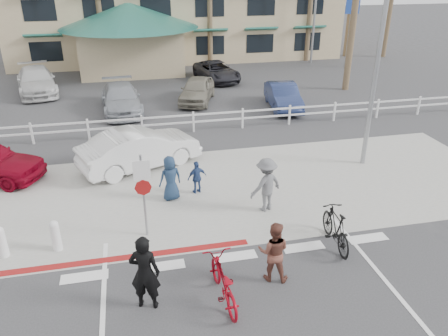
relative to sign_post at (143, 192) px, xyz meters
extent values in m
plane|color=#333335|center=(2.30, -2.20, -1.45)|extent=(140.00, 140.00, 0.00)
cube|color=#333335|center=(2.30, -4.20, -1.45)|extent=(12.00, 16.00, 0.01)
cube|color=gray|center=(2.30, 2.30, -1.44)|extent=(22.00, 7.00, 0.01)
cube|color=#333335|center=(2.30, 6.30, -1.45)|extent=(40.00, 5.00, 0.01)
cube|color=#333335|center=(2.30, 15.80, -1.45)|extent=(50.00, 16.00, 0.01)
cube|color=maroon|center=(-0.70, -1.00, -1.44)|extent=(7.00, 0.25, 0.02)
imported|color=maroon|center=(1.62, -3.16, -0.91)|extent=(0.86, 2.08, 1.07)
imported|color=black|center=(-0.16, -2.98, -0.48)|extent=(0.81, 0.65, 1.93)
imported|color=black|center=(5.20, -1.67, -0.87)|extent=(0.68, 1.96, 1.16)
imported|color=brown|center=(3.02, -2.67, -0.63)|extent=(0.97, 0.87, 1.64)
imported|color=#5D5E61|center=(3.87, 0.66, -0.54)|extent=(1.34, 1.08, 1.81)
imported|color=navy|center=(1.89, 2.28, -0.85)|extent=(0.75, 0.47, 1.20)
imported|color=#192D48|center=(0.94, 2.03, -0.67)|extent=(0.87, 0.68, 1.57)
imported|color=silver|center=(0.06, 4.87, -0.67)|extent=(4.99, 3.34, 1.56)
imported|color=gray|center=(-0.60, 12.30, -0.74)|extent=(2.33, 5.01, 1.42)
imported|color=gray|center=(3.67, 13.17, -0.75)|extent=(2.92, 4.41, 1.40)
imported|color=navy|center=(8.09, 10.93, -0.77)|extent=(1.92, 4.26, 1.36)
imported|color=silver|center=(-5.62, 17.11, -0.69)|extent=(3.21, 5.60, 1.53)
imported|color=black|center=(5.78, 17.83, -0.82)|extent=(2.90, 4.85, 1.26)
camera|label=1|loc=(-0.12, -11.11, 5.92)|focal=35.00mm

